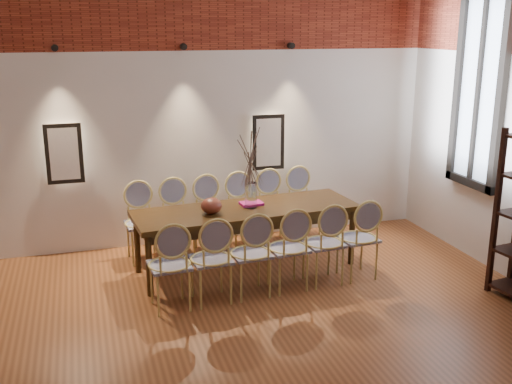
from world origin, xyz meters
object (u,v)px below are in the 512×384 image
object	(u,v)px
chair_far_d	(243,212)
vase	(251,195)
chair_near_f	(358,238)
chair_far_b	(178,220)
chair_near_d	(288,248)
book	(251,203)
chair_near_c	(250,253)
chair_far_f	(304,205)
chair_far_e	(274,208)
dining_table	(246,238)
chair_near_b	(211,259)
chair_near_a	(169,265)
chair_far_a	(143,224)
chair_far_c	(211,216)
bowl	(211,206)
chair_near_e	(323,243)

from	to	relation	value
chair_far_d	vase	xyz separation A→B (m)	(-0.10, -0.71, 0.43)
chair_near_f	chair_far_b	size ratio (longest dim) A/B	1.00
chair_near_d	book	xyz separation A→B (m)	(-0.18, 0.79, 0.30)
chair_near_c	vase	world-z (taller)	vase
chair_near_d	chair_far_f	distance (m)	1.65
chair_far_b	chair_far_e	size ratio (longest dim) A/B	1.00
chair_near_c	chair_far_f	bearing A→B (deg)	46.96
dining_table	chair_near_b	world-z (taller)	chair_near_b
chair_near_a	chair_near_f	bearing A→B (deg)	0.00
chair_near_a	chair_far_d	world-z (taller)	same
chair_near_b	chair_far_f	xyz separation A→B (m)	(1.62, 1.54, 0.00)
chair_near_c	chair_far_a	xyz separation A→B (m)	(-0.99, 1.32, 0.00)
chair_far_e	book	xyz separation A→B (m)	(-0.50, -0.64, 0.30)
chair_far_a	chair_far_c	xyz separation A→B (m)	(0.87, 0.07, 0.00)
chair_near_b	book	size ratio (longest dim) A/B	3.62
chair_far_c	book	size ratio (longest dim) A/B	3.62
chair_far_e	book	world-z (taller)	chair_far_e
chair_far_a	bowl	bearing A→B (deg)	130.98
chair_far_b	chair_far_c	bearing A→B (deg)	-180.00
chair_near_c	chair_far_c	size ratio (longest dim) A/B	1.00
dining_table	chair_near_e	bearing A→B (deg)	-46.96
chair_near_d	book	size ratio (longest dim) A/B	3.62
chair_near_a	chair_far_b	distance (m)	1.47
chair_far_d	chair_far_f	size ratio (longest dim) A/B	1.00
chair_near_a	bowl	bearing A→B (deg)	44.93
chair_near_c	chair_far_b	size ratio (longest dim) A/B	1.00
chair_near_b	chair_far_e	world-z (taller)	same
chair_near_d	chair_near_e	size ratio (longest dim) A/B	1.00
chair_far_a	chair_far_b	size ratio (longest dim) A/B	1.00
chair_near_e	chair_far_e	size ratio (longest dim) A/B	1.00
chair_near_d	bowl	world-z (taller)	chair_near_d
chair_near_d	chair_near_c	bearing A→B (deg)	180.00
chair_near_b	chair_far_a	distance (m)	1.47
chair_far_e	chair_near_a	bearing A→B (deg)	38.77
chair_near_a	chair_far_b	world-z (taller)	same
book	chair_far_e	bearing A→B (deg)	52.21
chair_near_a	chair_near_d	world-z (taller)	same
dining_table	chair_near_e	size ratio (longest dim) A/B	2.78
chair_far_d	vase	bearing A→B (deg)	76.90
chair_far_e	book	size ratio (longest dim) A/B	3.62
dining_table	chair_near_d	world-z (taller)	chair_near_d
chair_near_c	chair_far_f	xyz separation A→B (m)	(1.19, 1.51, 0.00)
chair_far_b	book	world-z (taller)	chair_far_b
dining_table	chair_near_d	size ratio (longest dim) A/B	2.78
chair_near_e	chair_far_b	bearing A→B (deg)	133.04
chair_near_b	chair_near_f	size ratio (longest dim) A/B	1.00
bowl	chair_far_c	bearing A→B (deg)	78.44
chair_near_b	chair_near_f	distance (m)	1.74
chair_near_a	chair_far_f	world-z (taller)	same
dining_table	chair_far_f	size ratio (longest dim) A/B	2.78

